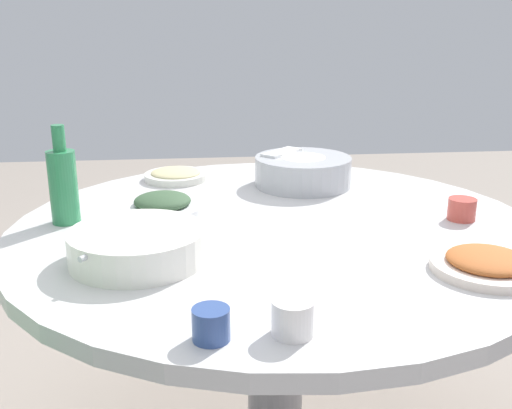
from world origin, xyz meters
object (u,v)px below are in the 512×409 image
round_dining_table (276,265)px  dish_tofu_braise (488,264)px  tea_cup_side (462,209)px  dish_noodles (176,175)px  tea_cup_near (293,317)px  green_bottle (63,184)px  soup_bowl (138,246)px  dish_greens (163,205)px  tea_cup_far (211,324)px  rice_bowl (303,171)px

round_dining_table → dish_tofu_braise: bearing=48.8°
tea_cup_side → dish_noodles: bearing=-122.7°
tea_cup_near → tea_cup_side: size_ratio=1.00×
green_bottle → dish_noodles: bearing=146.1°
soup_bowl → green_bottle: 0.35m
dish_greens → green_bottle: (0.06, -0.24, 0.08)m
tea_cup_far → tea_cup_side: size_ratio=0.87×
dish_greens → round_dining_table: bearing=67.2°
dish_greens → tea_cup_far: tea_cup_far is taller
soup_bowl → tea_cup_side: 0.83m
round_dining_table → dish_noodles: (-0.46, -0.27, 0.13)m
round_dining_table → dish_noodles: 0.55m
soup_bowl → dish_tofu_braise: size_ratio=1.27×
dish_tofu_braise → soup_bowl: bearing=-100.2°
round_dining_table → dish_greens: (-0.12, -0.29, 0.14)m
round_dining_table → soup_bowl: soup_bowl is taller
tea_cup_far → tea_cup_side: (-0.54, 0.66, 0.00)m
dish_tofu_braise → dish_greens: (-0.46, -0.68, 0.00)m
dish_noodles → tea_cup_side: (0.48, 0.75, 0.01)m
green_bottle → tea_cup_side: green_bottle is taller
rice_bowl → dish_tofu_braise: (0.69, 0.26, -0.03)m
tea_cup_near → rice_bowl: bearing=168.8°
soup_bowl → tea_cup_near: (0.34, 0.28, -0.00)m
dish_tofu_braise → rice_bowl: bearing=-159.5°
green_bottle → tea_cup_near: 0.79m
soup_bowl → dish_noodles: (-0.67, 0.06, -0.02)m
dish_greens → tea_cup_side: (0.14, 0.77, 0.01)m
rice_bowl → dish_tofu_braise: rice_bowl is taller
soup_bowl → dish_noodles: 0.68m
tea_cup_far → rice_bowl: bearing=161.0°
soup_bowl → dish_noodles: bearing=174.7°
dish_tofu_braise → tea_cup_side: (-0.32, 0.09, 0.01)m
round_dining_table → tea_cup_near: tea_cup_near is taller
round_dining_table → dish_greens: size_ratio=6.05×
rice_bowl → green_bottle: size_ratio=1.19×
round_dining_table → dish_noodles: dish_noodles is taller
round_dining_table → dish_greens: dish_greens is taller
tea_cup_far → tea_cup_side: 0.85m
round_dining_table → tea_cup_side: (0.02, 0.48, 0.14)m
dish_tofu_braise → tea_cup_side: size_ratio=3.22×
tea_cup_near → tea_cup_far: tea_cup_near is taller
dish_greens → green_bottle: green_bottle is taller
soup_bowl → dish_greens: soup_bowl is taller
dish_tofu_braise → tea_cup_far: tea_cup_far is taller
dish_noodles → tea_cup_far: bearing=4.7°
round_dining_table → green_bottle: size_ratio=5.35×
round_dining_table → tea_cup_side: size_ratio=18.80×
green_bottle → tea_cup_near: bearing=38.1°
dish_tofu_braise → dish_greens: bearing=-124.2°
round_dining_table → tea_cup_side: 0.50m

